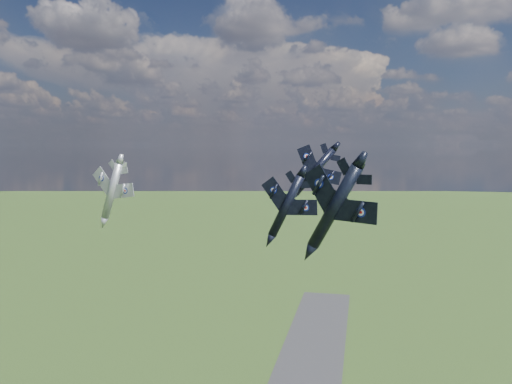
% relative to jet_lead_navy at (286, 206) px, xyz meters
% --- Properties ---
extents(jet_lead_navy, '(12.52, 15.76, 7.20)m').
position_rel_jet_lead_navy_xyz_m(jet_lead_navy, '(0.00, 0.00, 0.00)').
color(jet_lead_navy, black).
extents(jet_right_navy, '(15.37, 17.57, 7.84)m').
position_rel_jet_lead_navy_xyz_m(jet_right_navy, '(8.53, -20.23, 2.51)').
color(jet_right_navy, black).
extents(jet_high_navy, '(12.33, 15.81, 8.80)m').
position_rel_jet_lead_navy_xyz_m(jet_high_navy, '(3.06, 12.40, 4.70)').
color(jet_high_navy, black).
extents(jet_left_silver, '(12.98, 15.45, 5.96)m').
position_rel_jet_lead_navy_xyz_m(jet_left_silver, '(-28.86, -1.09, 1.88)').
color(jet_left_silver, '#A7A8B2').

